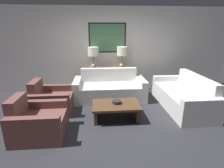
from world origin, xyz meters
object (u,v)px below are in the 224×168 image
armchair_near_camera (38,122)px  decorative_bowl (117,102)px  couch_by_side (183,97)px  couch_by_back_wall (110,89)px  coffee_table (116,108)px  table_lamp_left (93,54)px  armchair_near_back_wall (52,101)px  table_lamp_right (122,53)px  console_table (108,80)px

armchair_near_camera → decorative_bowl: bearing=19.2°
couch_by_side → armchair_near_camera: couch_by_side is taller
couch_by_back_wall → armchair_near_camera: couch_by_back_wall is taller
couch_by_back_wall → decorative_bowl: (0.08, -1.21, 0.11)m
couch_by_side → coffee_table: size_ratio=1.94×
table_lamp_left → decorative_bowl: 2.15m
coffee_table → couch_by_side: bearing=14.9°
coffee_table → armchair_near_back_wall: size_ratio=1.13×
table_lamp_left → armchair_near_camera: size_ratio=0.77×
decorative_bowl → table_lamp_right: bearing=78.9°
couch_by_side → armchair_near_back_wall: size_ratio=2.18×
table_lamp_left → table_lamp_right: (0.90, 0.00, 0.00)m
table_lamp_right → couch_by_back_wall: table_lamp_right is taller
table_lamp_right → table_lamp_left: bearing=180.0°
console_table → table_lamp_right: (0.45, 0.00, 0.87)m
coffee_table → decorative_bowl: (0.02, 0.03, 0.13)m
couch_by_back_wall → couch_by_side: 2.01m
couch_by_back_wall → armchair_near_back_wall: couch_by_back_wall is taller
couch_by_side → coffee_table: (-1.81, -0.48, -0.02)m
couch_by_side → armchair_near_camera: size_ratio=2.18×
table_lamp_left → coffee_table: (0.51, -1.93, -0.97)m
armchair_near_camera → coffee_table: bearing=18.6°
table_lamp_left → armchair_near_back_wall: table_lamp_left is taller
console_table → armchair_near_back_wall: (-1.49, -1.41, -0.09)m
table_lamp_left → coffee_table: table_lamp_left is taller
console_table → decorative_bowl: console_table is taller
armchair_near_camera → couch_by_back_wall: bearing=49.7°
console_table → armchair_near_back_wall: size_ratio=1.52×
table_lamp_left → armchair_near_back_wall: (-1.04, -1.41, -0.96)m
couch_by_side → armchair_near_camera: (-3.35, -1.00, -0.02)m
table_lamp_left → couch_by_back_wall: (0.45, -0.70, -0.94)m
decorative_bowl → armchair_near_back_wall: bearing=162.5°
console_table → armchair_near_camera: 2.87m
table_lamp_right → couch_by_side: size_ratio=0.35×
couch_by_back_wall → armchair_near_camera: 2.30m
table_lamp_left → couch_by_back_wall: size_ratio=0.35×
decorative_bowl → table_lamp_left: bearing=105.5°
table_lamp_left → table_lamp_right: same height
table_lamp_left → coffee_table: 2.22m
table_lamp_right → armchair_near_camera: size_ratio=0.77×
table_lamp_left → decorative_bowl: (0.53, -1.91, -0.83)m
console_table → couch_by_back_wall: bearing=-90.0°
console_table → table_lamp_right: bearing=0.0°
coffee_table → armchair_near_camera: bearing=-161.4°
console_table → couch_by_back_wall: couch_by_back_wall is taller
decorative_bowl → coffee_table: bearing=-129.1°
couch_by_back_wall → armchair_near_back_wall: size_ratio=2.18×
console_table → armchair_near_camera: bearing=-121.2°
table_lamp_right → couch_by_back_wall: (-0.45, -0.70, -0.94)m
coffee_table → armchair_near_back_wall: 1.63m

